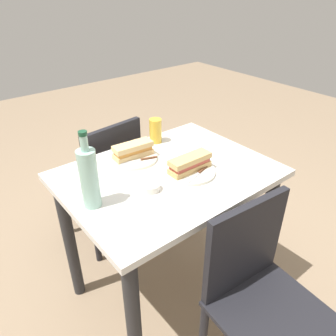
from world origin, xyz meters
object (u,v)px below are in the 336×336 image
at_px(knife_near, 141,160).
at_px(baguette_sandwich_near, 133,150).
at_px(olive_bowl, 150,187).
at_px(dining_table, 168,199).
at_px(plate_near, 133,158).
at_px(plate_far, 190,171).
at_px(beer_glass, 156,131).
at_px(knife_far, 199,173).
at_px(baguette_sandwich_far, 190,163).
at_px(water_bottle, 89,177).
at_px(chair_far, 258,293).
at_px(chair_near, 106,177).

bearing_deg(knife_near, baguette_sandwich_near, -83.09).
bearing_deg(olive_bowl, dining_table, -155.98).
bearing_deg(plate_near, baguette_sandwich_near, 0.00).
height_order(plate_near, plate_far, same).
relative_size(plate_near, baguette_sandwich_near, 1.18).
bearing_deg(dining_table, knife_near, -70.81).
bearing_deg(olive_bowl, beer_glass, -129.78).
bearing_deg(knife_near, knife_far, 117.11).
bearing_deg(baguette_sandwich_far, baguette_sandwich_near, -64.13).
bearing_deg(water_bottle, plate_far, 172.69).
relative_size(plate_far, baguette_sandwich_far, 1.13).
relative_size(plate_near, beer_glass, 1.80).
bearing_deg(chair_far, baguette_sandwich_near, -85.15).
xyz_separation_m(knife_near, beer_glass, (-0.19, -0.14, 0.05)).
bearing_deg(dining_table, olive_bowl, 24.02).
bearing_deg(chair_near, dining_table, 93.99).
relative_size(knife_near, baguette_sandwich_far, 0.85).
xyz_separation_m(plate_near, beer_glass, (-0.20, -0.08, 0.06)).
xyz_separation_m(plate_near, plate_far, (-0.13, 0.26, 0.00)).
relative_size(dining_table, water_bottle, 3.00).
relative_size(baguette_sandwich_far, knife_far, 1.16).
height_order(baguette_sandwich_far, olive_bowl, baguette_sandwich_far).
bearing_deg(knife_near, plate_near, -83.09).
xyz_separation_m(chair_far, beer_glass, (-0.13, -0.83, 0.35)).
xyz_separation_m(baguette_sandwich_near, knife_far, (-0.14, 0.31, -0.03)).
distance_m(chair_near, water_bottle, 0.78).
bearing_deg(knife_far, chair_near, -79.73).
bearing_deg(knife_far, chair_far, 80.23).
xyz_separation_m(chair_far, baguette_sandwich_near, (0.06, -0.75, 0.34)).
distance_m(knife_near, plate_far, 0.24).
bearing_deg(dining_table, plate_near, -74.14).
bearing_deg(plate_far, knife_near, -59.78).
relative_size(chair_far, chair_near, 1.00).
height_order(baguette_sandwich_near, knife_near, baguette_sandwich_near).
distance_m(baguette_sandwich_near, olive_bowl, 0.28).
xyz_separation_m(dining_table, baguette_sandwich_far, (-0.07, 0.07, 0.20)).
xyz_separation_m(baguette_sandwich_far, knife_far, (-0.01, 0.05, -0.03)).
height_order(plate_far, baguette_sandwich_far, baguette_sandwich_far).
distance_m(baguette_sandwich_near, knife_near, 0.06).
height_order(dining_table, baguette_sandwich_far, baguette_sandwich_far).
relative_size(baguette_sandwich_far, beer_glass, 1.59).
bearing_deg(plate_far, water_bottle, -7.31).
relative_size(plate_near, olive_bowl, 2.80).
relative_size(baguette_sandwich_near, knife_near, 1.13).
height_order(knife_near, water_bottle, water_bottle).
xyz_separation_m(chair_near, plate_far, (-0.11, 0.62, 0.30)).
bearing_deg(plate_near, olive_bowl, 71.00).
distance_m(baguette_sandwich_far, water_bottle, 0.46).
bearing_deg(dining_table, knife_far, 125.49).
relative_size(chair_far, water_bottle, 2.74).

